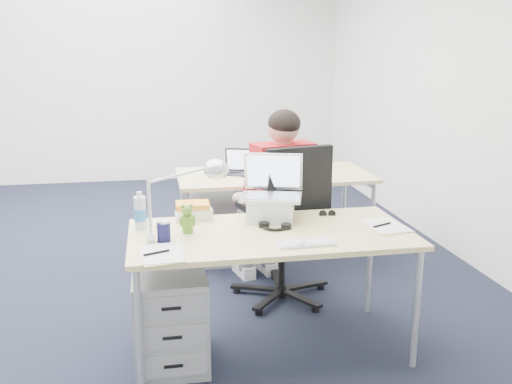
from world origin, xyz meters
The scene contains 24 objects.
floor centered at (0.00, 0.00, 0.00)m, with size 7.00×7.00×0.00m, color black.
room centered at (0.00, 0.00, 1.71)m, with size 6.02×7.02×2.80m.
desk_near centered at (1.08, -1.27, 0.68)m, with size 1.60×0.80×0.73m.
desk_far centered at (1.43, 0.25, 0.68)m, with size 1.60×0.80×0.73m.
office_chair centered at (1.32, -0.61, 0.32)m, with size 0.86×0.86×1.13m.
seated_person centered at (1.28, -0.43, 0.67)m, with size 0.51×0.78×1.34m.
drawer_pedestal_near centered at (0.50, -1.32, 0.28)m, with size 0.40×0.50×0.55m, color #999C9D.
drawer_pedestal_far centered at (0.91, 0.29, 0.28)m, with size 0.40×0.50×0.55m, color #999C9D.
silver_laptop centered at (1.13, -1.04, 0.92)m, with size 0.36×0.29×0.39m, color silver, non-canonical shape.
wireless_keyboard centered at (1.22, -1.52, 0.74)m, with size 0.31×0.13×0.02m, color white.
computer_mouse centered at (1.18, -1.53, 0.75)m, with size 0.06×0.09×0.03m, color white.
headphones centered at (1.12, -1.21, 0.75)m, with size 0.19×0.15×0.03m, color black, non-canonical shape.
can_koozie centered at (0.48, -1.33, 0.79)m, with size 0.07×0.07×0.12m, color #171543.
water_bottle centered at (0.35, -1.09, 0.84)m, with size 0.07×0.07×0.22m, color silver.
bear_figurine centered at (0.62, -1.20, 0.81)m, with size 0.09×0.07×0.17m, color #38731E, non-canonical shape.
book_stack centered at (0.67, -0.92, 0.78)m, with size 0.22×0.16×0.10m, color silver.
cordless_phone centered at (0.36, -1.03, 0.81)m, with size 0.04×0.03×0.15m, color black.
papers_left centered at (0.45, -1.55, 0.73)m, with size 0.21×0.30×0.01m, color #F8D78F.
papers_right centered at (1.76, -1.31, 0.73)m, with size 0.20×0.29×0.01m, color #F8D78F.
sunglasses centered at (1.50, -1.02, 0.74)m, with size 0.11×0.05×0.02m, color black, non-canonical shape.
desk_lamp centered at (0.55, -1.33, 0.96)m, with size 0.41×0.15×0.46m, color silver, non-canonical shape.
dark_laptop centered at (1.16, 0.25, 0.84)m, with size 0.30×0.30×0.22m, color black, non-canonical shape.
far_cup centered at (1.81, 0.30, 0.79)m, with size 0.08×0.08×0.11m, color white.
far_papers centered at (1.11, 0.28, 0.73)m, with size 0.20×0.29×0.01m, color white.
Camera 1 is at (0.43, -4.30, 1.74)m, focal length 40.00 mm.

